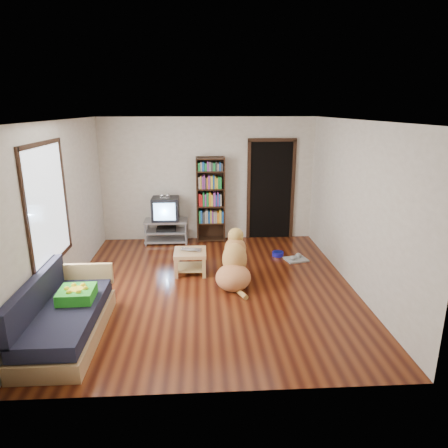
{
  "coord_description": "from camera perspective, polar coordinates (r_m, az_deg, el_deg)",
  "views": [
    {
      "loc": [
        -0.14,
        -5.9,
        2.77
      ],
      "look_at": [
        0.23,
        0.5,
        0.9
      ],
      "focal_mm": 32.0,
      "sensor_mm": 36.0,
      "label": 1
    }
  ],
  "objects": [
    {
      "name": "wall_right",
      "position": [
        6.54,
        18.28,
        2.43
      ],
      "size": [
        0.0,
        5.0,
        5.0
      ],
      "primitive_type": "plane",
      "rotation": [
        1.57,
        0.0,
        -1.57
      ],
      "color": "beige",
      "rests_on": "ground"
    },
    {
      "name": "doorway",
      "position": [
        8.67,
        6.69,
        5.18
      ],
      "size": [
        1.03,
        0.05,
        2.19
      ],
      "color": "black",
      "rests_on": "wall_back"
    },
    {
      "name": "grey_rag",
      "position": [
        7.69,
        10.24,
        -4.99
      ],
      "size": [
        0.47,
        0.41,
        0.03
      ],
      "primitive_type": "cube",
      "rotation": [
        0.0,
        0.0,
        0.25
      ],
      "color": "#979797",
      "rests_on": "ground"
    },
    {
      "name": "ceiling",
      "position": [
        5.91,
        -1.98,
        14.59
      ],
      "size": [
        5.0,
        5.0,
        0.0
      ],
      "primitive_type": "plane",
      "rotation": [
        3.14,
        0.0,
        0.0
      ],
      "color": "white",
      "rests_on": "ground"
    },
    {
      "name": "window",
      "position": [
        5.93,
        -23.88,
        2.47
      ],
      "size": [
        0.03,
        1.46,
        1.7
      ],
      "color": "white",
      "rests_on": "wall_left"
    },
    {
      "name": "coffee_table",
      "position": [
        6.95,
        -4.85,
        -4.79
      ],
      "size": [
        0.55,
        0.55,
        0.4
      ],
      "color": "tan",
      "rests_on": "ground"
    },
    {
      "name": "bookshelf",
      "position": [
        8.44,
        -1.93,
        4.15
      ],
      "size": [
        0.6,
        0.3,
        1.8
      ],
      "color": "black",
      "rests_on": "ground"
    },
    {
      "name": "sofa",
      "position": [
        5.45,
        -21.92,
        -12.43
      ],
      "size": [
        0.8,
        1.8,
        0.8
      ],
      "color": "tan",
      "rests_on": "ground"
    },
    {
      "name": "wall_left",
      "position": [
        6.44,
        -22.32,
        1.81
      ],
      "size": [
        0.0,
        5.0,
        5.0
      ],
      "primitive_type": "plane",
      "rotation": [
        1.57,
        0.0,
        1.57
      ],
      "color": "beige",
      "rests_on": "ground"
    },
    {
      "name": "green_cushion",
      "position": [
        5.48,
        -20.29,
        -9.39
      ],
      "size": [
        0.45,
        0.45,
        0.14
      ],
      "primitive_type": "cube",
      "rotation": [
        0.0,
        0.0,
        0.03
      ],
      "color": "green",
      "rests_on": "sofa"
    },
    {
      "name": "dog_bowl",
      "position": [
        7.85,
        7.7,
        -4.24
      ],
      "size": [
        0.22,
        0.22,
        0.08
      ],
      "primitive_type": "cylinder",
      "color": "navy",
      "rests_on": "ground"
    },
    {
      "name": "ground",
      "position": [
        6.52,
        -1.76,
        -8.88
      ],
      "size": [
        5.0,
        5.0,
        0.0
      ],
      "primitive_type": "plane",
      "color": "#5F2710",
      "rests_on": "ground"
    },
    {
      "name": "wall_back",
      "position": [
        8.53,
        -2.31,
        6.33
      ],
      "size": [
        4.5,
        0.0,
        4.5
      ],
      "primitive_type": "plane",
      "rotation": [
        1.57,
        0.0,
        0.0
      ],
      "color": "beige",
      "rests_on": "ground"
    },
    {
      "name": "wall_front",
      "position": [
        3.71,
        -0.82,
        -7.12
      ],
      "size": [
        4.5,
        0.0,
        4.5
      ],
      "primitive_type": "plane",
      "rotation": [
        -1.57,
        0.0,
        0.0
      ],
      "color": "beige",
      "rests_on": "ground"
    },
    {
      "name": "tv_stand",
      "position": [
        8.56,
        -8.24,
        -0.89
      ],
      "size": [
        0.9,
        0.45,
        0.5
      ],
      "color": "#99999E",
      "rests_on": "ground"
    },
    {
      "name": "crt_tv",
      "position": [
        8.46,
        -8.35,
        2.22
      ],
      "size": [
        0.55,
        0.52,
        0.58
      ],
      "color": "black",
      "rests_on": "tv_stand"
    },
    {
      "name": "dog",
      "position": [
        6.49,
        1.48,
        -5.8
      ],
      "size": [
        0.67,
        1.12,
        0.91
      ],
      "color": "#CF834F",
      "rests_on": "ground"
    },
    {
      "name": "laptop",
      "position": [
        6.88,
        -4.88,
        -3.84
      ],
      "size": [
        0.4,
        0.31,
        0.03
      ],
      "primitive_type": "imported",
      "rotation": [
        0.0,
        0.0,
        -0.24
      ],
      "color": "silver",
      "rests_on": "coffee_table"
    }
  ]
}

